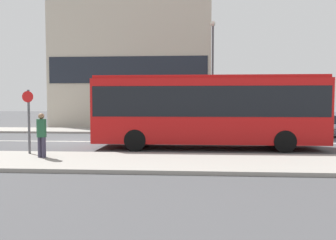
% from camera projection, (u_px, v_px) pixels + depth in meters
% --- Properties ---
extents(ground_plane, '(120.00, 120.00, 0.00)m').
position_uv_depth(ground_plane, '(72.00, 141.00, 18.04)').
color(ground_plane, '#444447').
extents(sidewalk_near, '(44.00, 3.50, 0.13)m').
position_uv_depth(sidewalk_near, '(9.00, 160.00, 11.81)').
color(sidewalk_near, gray).
rests_on(sidewalk_near, ground_plane).
extents(sidewalk_far, '(44.00, 3.50, 0.13)m').
position_uv_depth(sidewalk_far, '(102.00, 131.00, 24.26)').
color(sidewalk_far, gray).
rests_on(sidewalk_far, ground_plane).
extents(lane_centerline, '(41.80, 0.16, 0.01)m').
position_uv_depth(lane_centerline, '(72.00, 141.00, 18.04)').
color(lane_centerline, silver).
rests_on(lane_centerline, ground_plane).
extents(apartment_block_left_tower, '(13.84, 5.19, 17.69)m').
position_uv_depth(apartment_block_left_tower, '(132.00, 28.00, 29.48)').
color(apartment_block_left_tower, beige).
rests_on(apartment_block_left_tower, ground_plane).
extents(city_bus, '(10.47, 2.56, 3.35)m').
position_uv_depth(city_bus, '(207.00, 107.00, 15.29)').
color(city_bus, red).
rests_on(city_bus, ground_plane).
extents(parked_car_0, '(4.35, 1.75, 1.30)m').
position_uv_depth(parked_car_0, '(267.00, 127.00, 20.69)').
color(parked_car_0, '#4C5156').
rests_on(parked_car_0, ground_plane).
extents(pedestrian_near_stop, '(0.34, 0.34, 1.62)m').
position_uv_depth(pedestrian_near_stop, '(42.00, 133.00, 11.93)').
color(pedestrian_near_stop, '#383347').
rests_on(pedestrian_near_stop, sidewalk_near).
extents(bus_stop_sign, '(0.44, 0.12, 2.51)m').
position_uv_depth(bus_stop_sign, '(29.00, 116.00, 12.83)').
color(bus_stop_sign, '#4C4C51').
rests_on(bus_stop_sign, sidewalk_near).
extents(street_lamp, '(0.36, 0.36, 7.63)m').
position_uv_depth(street_lamp, '(213.00, 65.00, 22.71)').
color(street_lamp, '#4C4C51').
rests_on(street_lamp, sidewalk_far).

